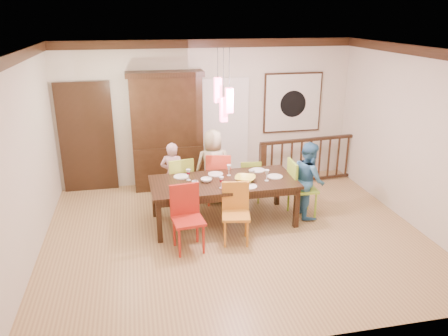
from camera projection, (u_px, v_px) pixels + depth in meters
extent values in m
plane|color=#9F784D|center=(235.00, 234.00, 7.06)|extent=(6.00, 6.00, 0.00)
plane|color=white|center=(237.00, 50.00, 6.08)|extent=(6.00, 6.00, 0.00)
plane|color=beige|center=(208.00, 113.00, 8.88)|extent=(6.00, 0.00, 6.00)
plane|color=beige|center=(24.00, 162.00, 6.00)|extent=(0.00, 5.00, 5.00)
plane|color=beige|center=(414.00, 138.00, 7.15)|extent=(0.00, 5.00, 5.00)
cube|color=black|center=(87.00, 139.00, 8.51)|extent=(1.04, 0.07, 2.24)
cube|color=silver|center=(225.00, 132.00, 9.05)|extent=(0.97, 0.05, 2.22)
cube|color=black|center=(292.00, 103.00, 9.14)|extent=(1.25, 0.04, 1.25)
cube|color=silver|center=(293.00, 103.00, 9.12)|extent=(1.18, 0.02, 1.18)
cylinder|color=black|center=(293.00, 104.00, 9.11)|extent=(0.56, 0.01, 0.56)
cube|color=#EA466C|center=(218.00, 90.00, 6.77)|extent=(0.11, 0.11, 0.38)
cylinder|color=black|center=(218.00, 62.00, 6.63)|extent=(0.01, 0.01, 0.46)
cube|color=#EA466C|center=(229.00, 100.00, 6.76)|extent=(0.11, 0.11, 0.38)
cylinder|color=black|center=(229.00, 68.00, 6.60)|extent=(0.01, 0.01, 0.61)
cube|color=#EA466C|center=(224.00, 110.00, 6.84)|extent=(0.11, 0.11, 0.38)
cylinder|color=black|center=(224.00, 73.00, 6.65)|extent=(0.01, 0.01, 0.76)
cube|color=black|center=(224.00, 182.00, 7.26)|extent=(2.44, 1.15, 0.05)
cube|color=black|center=(155.00, 197.00, 7.60)|extent=(0.08, 0.08, 0.70)
cube|color=black|center=(278.00, 187.00, 8.03)|extent=(0.08, 0.08, 0.70)
cube|color=black|center=(158.00, 221.00, 6.74)|extent=(0.08, 0.08, 0.70)
cube|color=black|center=(296.00, 208.00, 7.17)|extent=(0.08, 0.08, 0.70)
cube|color=black|center=(218.00, 176.00, 7.73)|extent=(2.21, 0.09, 0.10)
cube|color=black|center=(230.00, 198.00, 6.83)|extent=(2.21, 0.09, 0.10)
cube|color=#ADC93C|center=(179.00, 183.00, 7.89)|extent=(0.51, 0.51, 0.04)
cube|color=#ADC93C|center=(179.00, 170.00, 7.80)|extent=(0.44, 0.11, 0.48)
cylinder|color=#ADC93C|center=(171.00, 200.00, 7.77)|extent=(0.04, 0.04, 0.46)
cylinder|color=#ADC93C|center=(191.00, 199.00, 7.84)|extent=(0.04, 0.04, 0.46)
cylinder|color=#ADC93C|center=(169.00, 192.00, 8.10)|extent=(0.04, 0.04, 0.46)
cylinder|color=#ADC93C|center=(188.00, 191.00, 8.17)|extent=(0.04, 0.04, 0.46)
cube|color=#DF4229|center=(219.00, 178.00, 8.09)|extent=(0.54, 0.54, 0.04)
cube|color=#DF4229|center=(219.00, 165.00, 8.00)|extent=(0.45, 0.15, 0.49)
cylinder|color=#DF4229|center=(211.00, 195.00, 7.97)|extent=(0.04, 0.04, 0.47)
cylinder|color=#DF4229|center=(231.00, 194.00, 8.04)|extent=(0.04, 0.04, 0.47)
cylinder|color=#DF4229|center=(208.00, 188.00, 8.31)|extent=(0.04, 0.04, 0.47)
cylinder|color=#DF4229|center=(226.00, 186.00, 8.38)|extent=(0.04, 0.04, 0.47)
cube|color=olive|center=(249.00, 181.00, 8.19)|extent=(0.42, 0.42, 0.04)
cube|color=olive|center=(250.00, 170.00, 8.12)|extent=(0.38, 0.08, 0.41)
cylinder|color=olive|center=(243.00, 195.00, 8.09)|extent=(0.03, 0.03, 0.39)
cylinder|color=olive|center=(259.00, 193.00, 8.15)|extent=(0.03, 0.03, 0.39)
cylinder|color=olive|center=(239.00, 189.00, 8.37)|extent=(0.03, 0.03, 0.39)
cylinder|color=olive|center=(255.00, 187.00, 8.43)|extent=(0.03, 0.03, 0.39)
cube|color=#AD2317|center=(188.00, 221.00, 6.46)|extent=(0.50, 0.50, 0.04)
cube|color=#AD2317|center=(188.00, 204.00, 6.37)|extent=(0.45, 0.09, 0.49)
cylinder|color=#AD2317|center=(178.00, 243.00, 6.34)|extent=(0.04, 0.04, 0.47)
cylinder|color=#AD2317|center=(202.00, 240.00, 6.41)|extent=(0.04, 0.04, 0.47)
cylinder|color=#AD2317|center=(175.00, 231.00, 6.67)|extent=(0.04, 0.04, 0.47)
cylinder|color=#AD2317|center=(199.00, 229.00, 6.74)|extent=(0.04, 0.04, 0.47)
cube|color=orange|center=(236.00, 215.00, 6.69)|extent=(0.49, 0.49, 0.04)
cube|color=orange|center=(236.00, 201.00, 6.61)|extent=(0.42, 0.12, 0.46)
cylinder|color=orange|center=(227.00, 235.00, 6.58)|extent=(0.04, 0.04, 0.44)
cylinder|color=orange|center=(249.00, 233.00, 6.65)|extent=(0.04, 0.04, 0.44)
cylinder|color=orange|center=(223.00, 225.00, 6.90)|extent=(0.04, 0.04, 0.44)
cylinder|color=orange|center=(244.00, 223.00, 6.96)|extent=(0.04, 0.04, 0.44)
cube|color=#96C633|center=(303.00, 189.00, 7.59)|extent=(0.47, 0.47, 0.04)
cube|color=#96C633|center=(304.00, 174.00, 7.50)|extent=(0.06, 0.46, 0.50)
cylinder|color=#96C633|center=(296.00, 207.00, 7.47)|extent=(0.04, 0.04, 0.48)
cylinder|color=#96C633|center=(316.00, 205.00, 7.54)|extent=(0.04, 0.04, 0.48)
cylinder|color=#96C633|center=(288.00, 199.00, 7.81)|extent=(0.04, 0.04, 0.48)
cylinder|color=#96C633|center=(308.00, 197.00, 7.88)|extent=(0.04, 0.04, 0.48)
cube|color=black|center=(169.00, 166.00, 8.85)|extent=(1.38, 0.44, 0.89)
cube|color=black|center=(166.00, 111.00, 8.48)|extent=(1.38, 0.40, 1.38)
cube|color=black|center=(165.00, 109.00, 8.66)|extent=(1.18, 0.02, 1.18)
cube|color=black|center=(165.00, 74.00, 8.24)|extent=(1.48, 0.44, 0.10)
cube|color=black|center=(261.00, 165.00, 8.89)|extent=(0.13, 0.13, 0.92)
cube|color=black|center=(358.00, 158.00, 9.30)|extent=(0.13, 0.13, 0.92)
cube|color=black|center=(312.00, 139.00, 8.94)|extent=(2.26, 0.30, 0.06)
cube|color=black|center=(309.00, 179.00, 9.24)|extent=(2.14, 0.27, 0.05)
imported|color=#F1B7C5|center=(173.00, 175.00, 7.91)|extent=(0.51, 0.41, 1.21)
imported|color=#C1B992|center=(213.00, 166.00, 8.08)|extent=(0.69, 0.46, 1.39)
imported|color=teal|center=(309.00, 179.00, 7.54)|extent=(0.52, 0.66, 1.33)
imported|color=yellow|center=(245.00, 179.00, 7.21)|extent=(0.45, 0.45, 0.08)
imported|color=white|center=(206.00, 180.00, 7.19)|extent=(0.19, 0.19, 0.06)
imported|color=silver|center=(195.00, 183.00, 7.02)|extent=(0.12, 0.12, 0.09)
imported|color=silver|center=(252.00, 173.00, 7.46)|extent=(0.15, 0.15, 0.10)
cylinder|color=white|center=(181.00, 177.00, 7.41)|extent=(0.26, 0.26, 0.01)
cylinder|color=white|center=(215.00, 174.00, 7.52)|extent=(0.26, 0.26, 0.01)
cylinder|color=white|center=(258.00, 170.00, 7.71)|extent=(0.26, 0.26, 0.01)
cylinder|color=white|center=(188.00, 190.00, 6.86)|extent=(0.26, 0.26, 0.01)
cylinder|color=white|center=(249.00, 186.00, 6.99)|extent=(0.26, 0.26, 0.01)
cylinder|color=white|center=(275.00, 177.00, 7.41)|extent=(0.26, 0.26, 0.01)
cube|color=#D83359|center=(227.00, 189.00, 6.90)|extent=(0.18, 0.14, 0.01)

